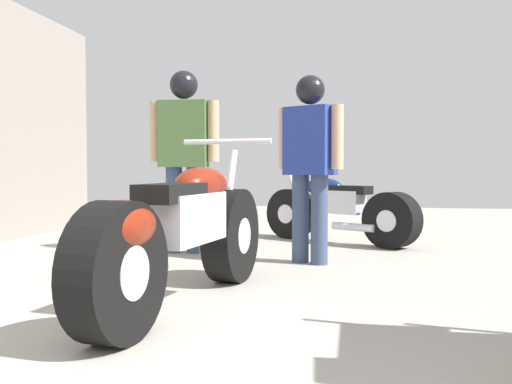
{
  "coord_description": "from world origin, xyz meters",
  "views": [
    {
      "loc": [
        0.93,
        -0.61,
        0.84
      ],
      "look_at": [
        0.18,
        3.76,
        0.65
      ],
      "focal_mm": 39.84,
      "sensor_mm": 36.0,
      "label": 1
    }
  ],
  "objects_px": {
    "motorcycle_black_naked": "(341,210)",
    "mechanic_in_blue": "(184,144)",
    "mechanic_with_helmet": "(310,151)",
    "motorcycle_maroon_cruiser": "(182,234)"
  },
  "relations": [
    {
      "from": "motorcycle_black_naked",
      "to": "mechanic_in_blue",
      "type": "height_order",
      "value": "mechanic_in_blue"
    },
    {
      "from": "mechanic_with_helmet",
      "to": "motorcycle_maroon_cruiser",
      "type": "bearing_deg",
      "value": -110.18
    },
    {
      "from": "motorcycle_maroon_cruiser",
      "to": "mechanic_with_helmet",
      "type": "relative_size",
      "value": 1.36
    },
    {
      "from": "motorcycle_maroon_cruiser",
      "to": "motorcycle_black_naked",
      "type": "height_order",
      "value": "motorcycle_maroon_cruiser"
    },
    {
      "from": "motorcycle_black_naked",
      "to": "mechanic_in_blue",
      "type": "bearing_deg",
      "value": -146.99
    },
    {
      "from": "mechanic_in_blue",
      "to": "motorcycle_maroon_cruiser",
      "type": "bearing_deg",
      "value": -73.43
    },
    {
      "from": "motorcycle_black_naked",
      "to": "mechanic_with_helmet",
      "type": "bearing_deg",
      "value": -99.69
    },
    {
      "from": "mechanic_in_blue",
      "to": "mechanic_with_helmet",
      "type": "height_order",
      "value": "mechanic_in_blue"
    },
    {
      "from": "motorcycle_maroon_cruiser",
      "to": "motorcycle_black_naked",
      "type": "xyz_separation_m",
      "value": [
        0.88,
        3.14,
        -0.08
      ]
    },
    {
      "from": "motorcycle_black_naked",
      "to": "mechanic_in_blue",
      "type": "distance_m",
      "value": 1.94
    }
  ]
}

